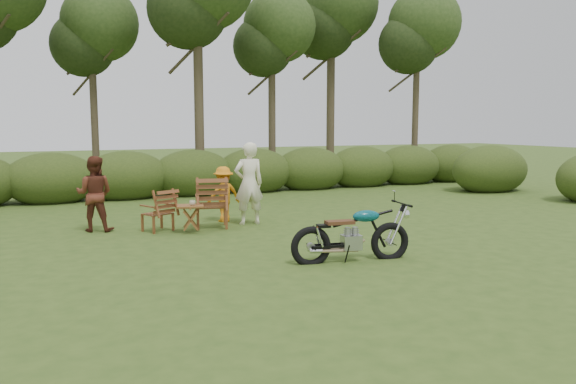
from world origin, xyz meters
name	(u,v)px	position (x,y,z in m)	size (l,w,h in m)	color
ground	(337,259)	(0.00, 0.00, 0.00)	(80.00, 80.00, 0.00)	#2F4818
tree_line	(201,71)	(0.50, 9.74, 3.81)	(22.52, 11.62, 8.14)	#3D3221
motorcycle	(351,261)	(0.14, -0.20, 0.00)	(1.88, 0.72, 1.07)	#0B8590
lawn_chair_right	(212,227)	(-1.05, 3.50, 0.00)	(0.74, 0.74, 1.07)	brown
lawn_chair_left	(158,231)	(-2.17, 3.58, 0.00)	(0.59, 0.59, 0.86)	brown
side_table	(190,219)	(-1.60, 3.13, 0.28)	(0.54, 0.46, 0.56)	brown
cup	(192,203)	(-1.56, 3.11, 0.61)	(0.12, 0.12, 0.10)	beige
adult_a	(249,224)	(-0.20, 3.55, 0.00)	(0.65, 0.43, 1.78)	#F5EECA
adult_b	(96,231)	(-3.32, 4.10, 0.00)	(0.74, 0.58, 1.53)	#582719
child	(224,221)	(-0.60, 4.10, 0.00)	(0.80, 0.46, 1.23)	orange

